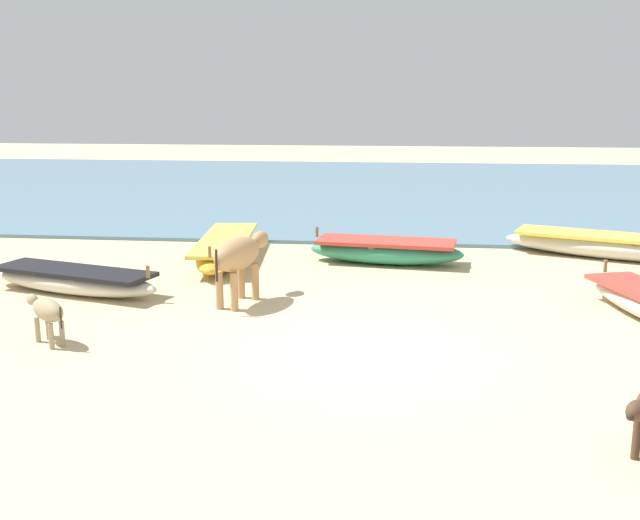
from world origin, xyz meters
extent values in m
plane|color=#CCB789|center=(0.00, 0.00, 0.00)|extent=(80.00, 80.00, 0.00)
cube|color=slate|center=(0.00, 16.96, 0.04)|extent=(60.00, 20.00, 0.08)
ellipsoid|color=gold|center=(-3.09, 5.18, 0.23)|extent=(1.30, 4.03, 0.46)
cube|color=#EAD84C|center=(-3.09, 5.18, 0.43)|extent=(1.24, 3.55, 0.07)
cube|color=olive|center=(-3.06, 4.88, 0.36)|extent=(0.81, 0.19, 0.04)
cylinder|color=olive|center=(-2.92, 3.37, 0.56)|extent=(0.06, 0.06, 0.20)
ellipsoid|color=beige|center=(4.75, 6.19, 0.24)|extent=(4.57, 2.54, 0.48)
cube|color=#EAD84C|center=(4.75, 6.19, 0.44)|extent=(4.05, 2.33, 0.07)
cube|color=olive|center=(5.06, 6.06, 0.37)|extent=(0.41, 0.82, 0.04)
ellipsoid|color=#338C66|center=(0.11, 5.26, 0.23)|extent=(3.12, 1.34, 0.47)
cube|color=#CC3F33|center=(0.11, 5.26, 0.43)|extent=(2.76, 1.27, 0.07)
cube|color=olive|center=(-0.12, 5.29, 0.36)|extent=(0.22, 0.82, 0.04)
cylinder|color=olive|center=(-1.27, 5.44, 0.57)|extent=(0.06, 0.06, 0.20)
cylinder|color=olive|center=(3.71, 3.22, 0.51)|extent=(0.06, 0.06, 0.20)
ellipsoid|color=beige|center=(-5.01, 2.47, 0.20)|extent=(3.34, 1.70, 0.40)
cube|color=black|center=(-5.01, 2.47, 0.37)|extent=(2.97, 1.58, 0.07)
cube|color=olive|center=(-4.78, 2.40, 0.31)|extent=(0.31, 0.70, 0.04)
cylinder|color=olive|center=(-3.58, 2.05, 0.50)|extent=(0.06, 0.06, 0.20)
ellipsoid|color=#4C3323|center=(2.41, -2.77, 0.59)|extent=(0.28, 0.29, 0.18)
sphere|color=#2D2119|center=(2.34, -2.86, 0.57)|extent=(0.10, 0.10, 0.07)
cylinder|color=#4C3323|center=(2.53, -2.50, 0.19)|extent=(0.08, 0.08, 0.39)
ellipsoid|color=tan|center=(-4.20, -0.06, 0.47)|extent=(0.71, 0.64, 0.30)
ellipsoid|color=tan|center=(-4.56, 0.23, 0.52)|extent=(0.26, 0.25, 0.16)
sphere|color=#2D2119|center=(-4.64, 0.29, 0.50)|extent=(0.09, 0.09, 0.06)
cylinder|color=tan|center=(-4.40, 0.01, 0.17)|extent=(0.07, 0.07, 0.34)
cylinder|color=tan|center=(-4.31, 0.12, 0.17)|extent=(0.07, 0.07, 0.34)
cylinder|color=tan|center=(-4.09, -0.24, 0.17)|extent=(0.07, 0.07, 0.34)
cylinder|color=tan|center=(-4.00, -0.13, 0.17)|extent=(0.07, 0.07, 0.34)
cylinder|color=#2D2119|center=(-3.92, -0.29, 0.44)|extent=(0.02, 0.02, 0.28)
ellipsoid|color=tan|center=(-2.14, 2.10, 0.81)|extent=(0.79, 1.27, 0.52)
ellipsoid|color=tan|center=(-1.92, 2.85, 0.90)|extent=(0.34, 0.44, 0.28)
sphere|color=#2D2119|center=(-1.87, 3.02, 0.87)|extent=(0.13, 0.13, 0.11)
cylinder|color=tan|center=(-2.17, 2.47, 0.30)|extent=(0.12, 0.12, 0.59)
cylinder|color=tan|center=(-1.92, 2.39, 0.30)|extent=(0.12, 0.12, 0.59)
cylinder|color=tan|center=(-2.37, 1.80, 0.30)|extent=(0.12, 0.12, 0.59)
cylinder|color=tan|center=(-2.12, 1.73, 0.30)|extent=(0.12, 0.12, 0.59)
cylinder|color=#2D2119|center=(-2.32, 1.50, 0.76)|extent=(0.04, 0.04, 0.48)
camera|label=1|loc=(0.36, -8.88, 3.21)|focal=41.31mm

